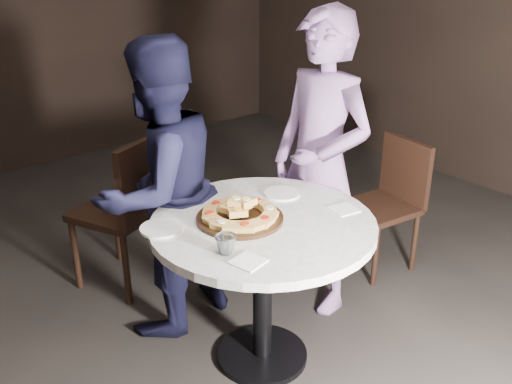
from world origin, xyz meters
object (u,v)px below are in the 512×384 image
serving_board (240,218)px  diner_teal (320,166)px  chair_right (391,195)px  focaccia_pile (239,211)px  diner_navy (160,192)px  chair_far (130,203)px  water_glass (226,245)px  table (263,248)px

serving_board → diner_teal: size_ratio=0.24×
diner_teal → chair_right: bearing=84.9°
chair_right → focaccia_pile: bearing=-76.7°
diner_navy → serving_board: bearing=91.4°
diner_navy → chair_right: bearing=153.5°
focaccia_pile → chair_right: focaccia_pile is taller
chair_far → diner_navy: (-0.04, -0.44, 0.24)m
serving_board → water_glass: bearing=-139.2°
serving_board → chair_far: bearing=94.6°
focaccia_pile → chair_far: 1.00m
water_glass → table: bearing=22.4°
serving_board → diner_teal: bearing=11.7°
focaccia_pile → water_glass: 0.32m
water_glass → diner_teal: (0.92, 0.35, 0.02)m
table → water_glass: water_glass is taller
diner_teal → chair_far: bearing=-141.4°
water_glass → diner_navy: (0.12, 0.73, -0.04)m
water_glass → chair_right: water_glass is taller
chair_far → diner_navy: diner_navy is taller
serving_board → water_glass: water_glass is taller
serving_board → diner_teal: diner_teal is taller
table → serving_board: 0.19m
serving_board → chair_right: (1.34, 0.13, -0.32)m
serving_board → water_glass: (-0.24, -0.21, 0.03)m
water_glass → chair_far: chair_far is taller
chair_right → diner_teal: size_ratio=0.50×
focaccia_pile → table: bearing=-44.7°
serving_board → chair_right: 1.38m
serving_board → diner_teal: (0.68, 0.14, 0.05)m
table → chair_far: (-0.16, 1.04, -0.09)m
table → diner_teal: bearing=19.7°
chair_right → diner_teal: (-0.66, 0.01, 0.36)m
table → chair_right: chair_right is taller
water_glass → chair_right: 1.65m
chair_far → diner_teal: diner_teal is taller
water_glass → diner_teal: bearing=20.6°
diner_teal → focaccia_pile: bearing=-82.5°
diner_navy → table: bearing=96.7°
chair_right → diner_teal: bearing=-83.1°
serving_board → table: bearing=-44.1°
focaccia_pile → water_glass: size_ratio=4.06×
table → chair_far: bearing=98.5°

